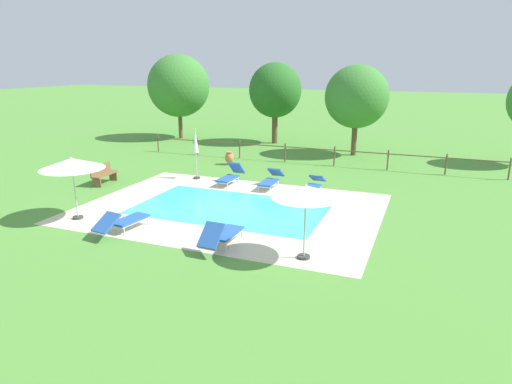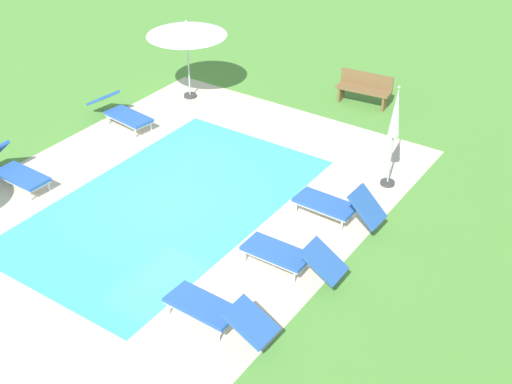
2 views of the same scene
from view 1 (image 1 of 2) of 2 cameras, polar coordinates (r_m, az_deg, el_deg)
The scene contains 18 objects.
ground_plane at distance 17.03m, azimuth -3.31°, elevation -2.08°, with size 160.00×160.00×0.00m, color #518E38.
pool_deck_paving at distance 17.03m, azimuth -3.31°, elevation -2.07°, with size 11.09×8.16×0.01m, color beige.
swimming_pool_water at distance 17.03m, azimuth -3.31°, elevation -2.06°, with size 7.11×4.18×0.01m, color #42CCD6.
pool_coping_rim at distance 17.02m, azimuth -3.31°, elevation -2.05°, with size 7.59×4.66×0.01m.
sun_lounger_north_near_steps at distance 20.39m, azimuth -3.29°, elevation 2.10°, with size 0.64×1.95×0.92m.
sun_lounger_north_mid at distance 15.22m, azimuth -16.53°, elevation -3.54°, with size 0.87×2.11×0.76m.
sun_lounger_north_far at distance 19.74m, azimuth 1.92°, elevation 1.59°, with size 0.61×2.04×0.79m.
sun_lounger_north_end at distance 13.48m, azimuth -4.31°, elevation -5.37°, with size 0.66×1.98×0.89m.
sun_lounger_south_near_corner at distance 18.97m, azimuth 7.29°, elevation 0.83°, with size 0.65×2.09×0.71m.
patio_umbrella_open_foreground at distance 12.17m, azimuth 6.36°, elevation -0.01°, with size 1.91×1.91×2.17m.
patio_umbrella_open_by_bench at distance 16.59m, azimuth -22.43°, elevation 3.34°, with size 2.18×2.18×2.22m.
patio_umbrella_closed_row_west at distance 21.23m, azimuth -7.69°, elevation 5.89°, with size 0.32×0.32×2.41m.
wooden_bench_lawn_side at distance 21.53m, azimuth -18.87°, elevation 2.23°, with size 0.60×1.54×0.87m.
terracotta_urn_near_fence at distance 24.36m, azimuth -3.42°, elevation 4.40°, with size 0.48×0.48×0.71m.
perimeter_fence at distance 24.64m, azimuth 6.82°, elevation 5.15°, with size 19.47×0.08×1.05m.
tree_west_mid at distance 27.14m, azimuth 12.72°, elevation 11.76°, with size 3.68×3.68×5.27m.
tree_centre at distance 30.75m, azimuth 2.46°, elevation 12.81°, with size 3.51×3.51×5.40m.
tree_east_mid at distance 33.30m, azimuth -9.84°, elevation 13.18°, with size 4.39×4.39×5.96m.
Camera 1 is at (6.84, -14.67, 5.29)m, focal length 31.37 mm.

